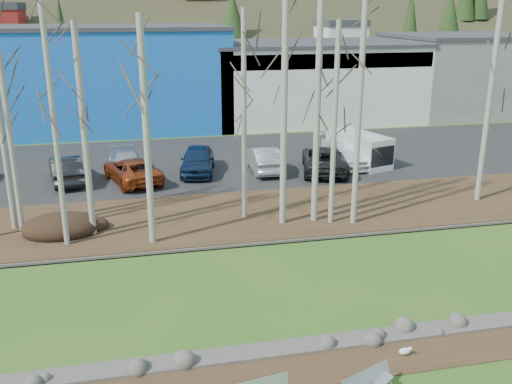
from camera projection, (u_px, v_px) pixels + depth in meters
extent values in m
cube|color=#382616|center=(293.00, 369.00, 16.04)|extent=(80.00, 1.80, 0.03)
cube|color=#382616|center=(222.00, 217.00, 27.54)|extent=(80.00, 7.00, 0.15)
cube|color=black|center=(196.00, 162.00, 37.29)|extent=(80.00, 14.00, 0.14)
cube|color=blue|center=(104.00, 79.00, 47.84)|extent=(20.00, 12.00, 8.00)
cube|color=#333338|center=(100.00, 27.00, 46.56)|extent=(20.40, 12.24, 0.30)
cube|color=silver|center=(309.00, 82.00, 51.77)|extent=(18.00, 12.00, 6.50)
cube|color=#333338|center=(310.00, 43.00, 50.72)|extent=(18.36, 12.24, 0.30)
cube|color=navy|center=(332.00, 61.00, 45.56)|extent=(17.64, 0.20, 1.20)
cube|color=slate|center=(467.00, 75.00, 54.98)|extent=(14.00, 12.00, 7.00)
cube|color=#333338|center=(472.00, 36.00, 53.85)|extent=(14.28, 12.24, 0.30)
cube|color=#B9BBBE|center=(384.00, 384.00, 15.12)|extent=(0.26, 0.50, 0.41)
cube|color=#B9BBBE|center=(366.00, 377.00, 14.83)|extent=(1.60, 0.81, 0.36)
cube|color=#939598|center=(377.00, 382.00, 14.92)|extent=(0.92, 0.73, 0.30)
cylinder|color=gold|center=(404.00, 355.00, 16.63)|extent=(0.01, 0.01, 0.10)
cylinder|color=gold|center=(403.00, 354.00, 16.68)|extent=(0.01, 0.01, 0.10)
ellipsoid|color=white|center=(405.00, 351.00, 16.63)|extent=(0.35, 0.20, 0.20)
cube|color=gray|center=(405.00, 350.00, 16.61)|extent=(0.23, 0.14, 0.02)
sphere|color=white|center=(410.00, 348.00, 16.60)|extent=(0.11, 0.11, 0.11)
cone|color=gold|center=(412.00, 348.00, 16.60)|extent=(0.06, 0.04, 0.03)
ellipsoid|color=black|center=(60.00, 226.00, 25.26)|extent=(3.39, 2.39, 0.66)
cylinder|color=#ABA99B|center=(0.00, 116.00, 24.40)|extent=(0.26, 0.26, 10.23)
cylinder|color=#ABA99B|center=(84.00, 133.00, 23.91)|extent=(0.27, 0.27, 9.09)
cylinder|color=#ABA99B|center=(53.00, 111.00, 22.42)|extent=(0.22, 0.22, 11.39)
cylinder|color=#ABA99B|center=(147.00, 134.00, 22.97)|extent=(0.29, 0.29, 9.38)
cylinder|color=#ABA99B|center=(244.00, 118.00, 25.86)|extent=(0.23, 0.23, 9.58)
cylinder|color=#ABA99B|center=(334.00, 126.00, 25.27)|extent=(0.23, 0.23, 9.09)
cylinder|color=#ABA99B|center=(318.00, 101.00, 25.19)|extent=(0.29, 0.29, 11.20)
cylinder|color=#ABA99B|center=(359.00, 109.00, 24.99)|extent=(0.26, 0.26, 10.63)
cylinder|color=#ABA99B|center=(491.00, 91.00, 28.07)|extent=(0.27, 0.27, 11.27)
cylinder|color=#ABA99B|center=(7.00, 116.00, 23.59)|extent=(0.23, 0.23, 10.59)
cylinder|color=#ABA99B|center=(284.00, 103.00, 24.87)|extent=(0.29, 0.29, 11.20)
imported|color=black|center=(66.00, 169.00, 32.53)|extent=(2.44, 4.87, 1.53)
imported|color=#973C16|center=(132.00, 170.00, 32.59)|extent=(3.68, 5.49, 1.40)
imported|color=#9FA3A6|center=(126.00, 161.00, 34.59)|extent=(2.34, 4.70, 1.31)
imported|color=#122545|center=(198.00, 160.00, 34.33)|extent=(2.73, 5.00, 1.61)
imported|color=#A4A5A7|center=(264.00, 159.00, 34.78)|extent=(1.70, 4.60, 1.50)
imported|color=black|center=(324.00, 159.00, 34.64)|extent=(3.97, 6.08, 1.55)
imported|color=white|center=(346.00, 151.00, 36.43)|extent=(2.29, 5.48, 1.58)
cube|color=white|center=(359.00, 149.00, 36.26)|extent=(3.14, 4.88, 1.98)
cube|color=black|center=(377.00, 155.00, 34.78)|extent=(1.99, 1.43, 1.23)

